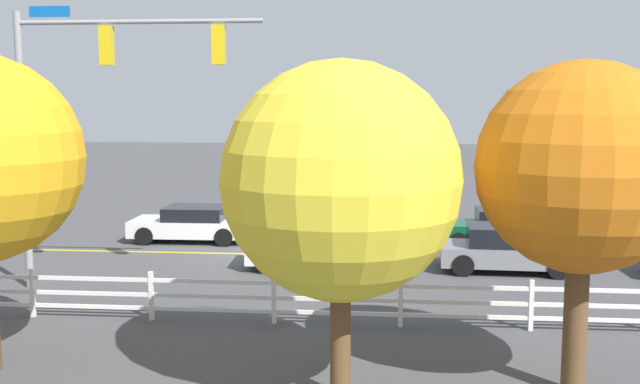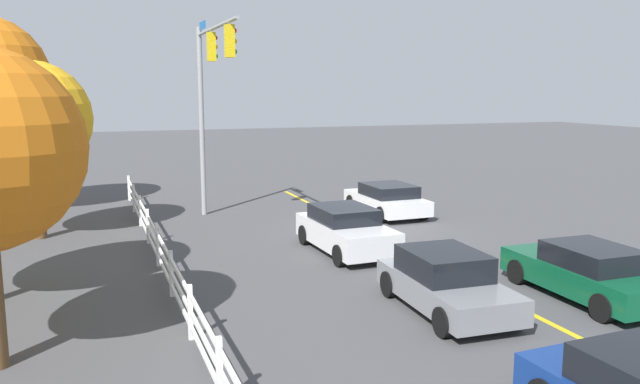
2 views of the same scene
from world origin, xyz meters
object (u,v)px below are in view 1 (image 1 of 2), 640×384
(car_0, at_px, (315,245))
(car_1, at_px, (501,228))
(tree_1, at_px, (582,168))
(car_3, at_px, (505,249))
(car_4, at_px, (192,224))
(tree_3, at_px, (341,181))

(car_0, xyz_separation_m, car_1, (-6.14, -3.74, -0.04))
(car_0, distance_m, car_1, 7.19)
(car_1, xyz_separation_m, tree_1, (0.68, 12.94, 3.32))
(car_1, relative_size, car_3, 1.08)
(car_0, distance_m, car_3, 5.72)
(tree_1, bearing_deg, car_4, -51.66)
(car_1, bearing_deg, car_0, 32.10)
(car_0, distance_m, car_4, 6.20)
(car_1, xyz_separation_m, car_3, (0.42, 3.66, 0.01))
(car_0, xyz_separation_m, car_3, (-5.72, -0.08, -0.03))
(tree_1, xyz_separation_m, tree_3, (4.05, 0.63, -0.19))
(car_4, bearing_deg, car_3, 159.70)
(car_1, bearing_deg, tree_3, 71.54)
(car_1, xyz_separation_m, tree_3, (4.73, 13.58, 3.13))
(car_0, height_order, car_4, car_0)
(car_0, relative_size, car_4, 1.00)
(car_0, relative_size, car_1, 0.96)
(car_4, relative_size, tree_1, 0.72)
(car_4, xyz_separation_m, tree_1, (-10.32, 13.05, 3.34))
(car_4, xyz_separation_m, tree_3, (-6.27, 13.68, 3.15))
(car_3, xyz_separation_m, tree_3, (4.30, 9.92, 3.12))
(car_1, relative_size, tree_1, 0.75)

